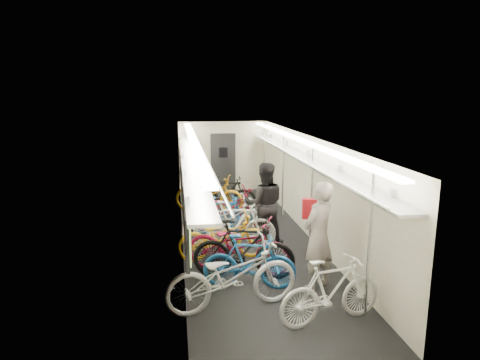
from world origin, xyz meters
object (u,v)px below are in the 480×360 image
object	(u,v)px
bicycle_0	(232,276)
passenger_mid	(264,204)
bicycle_1	(249,262)
passenger_near	(318,236)
backpack	(309,209)

from	to	relation	value
bicycle_0	passenger_mid	world-z (taller)	passenger_mid
bicycle_1	passenger_mid	bearing A→B (deg)	-4.51
passenger_near	passenger_mid	xyz separation A→B (m)	(-0.49, 2.29, -0.02)
bicycle_0	passenger_mid	size ratio (longest dim) A/B	1.15
bicycle_0	passenger_near	bearing A→B (deg)	-81.49
bicycle_1	bicycle_0	bearing A→B (deg)	163.67
bicycle_0	bicycle_1	xyz separation A→B (m)	(0.39, 0.67, -0.07)
passenger_near	passenger_mid	distance (m)	2.34
passenger_near	backpack	xyz separation A→B (m)	(0.02, 0.62, 0.32)
passenger_mid	bicycle_1	bearing A→B (deg)	78.60
bicycle_1	passenger_mid	xyz separation A→B (m)	(0.71, 2.15, 0.45)
passenger_mid	backpack	bearing A→B (deg)	113.66
passenger_mid	backpack	distance (m)	1.78
bicycle_1	backpack	distance (m)	1.52
bicycle_1	backpack	xyz separation A→B (m)	(1.21, 0.48, 0.78)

